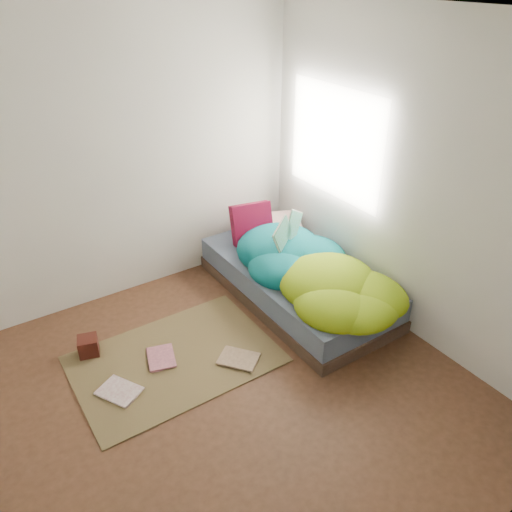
{
  "coord_description": "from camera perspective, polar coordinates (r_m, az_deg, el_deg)",
  "views": [
    {
      "loc": [
        -1.31,
        -2.4,
        2.82
      ],
      "look_at": [
        0.78,
        0.75,
        0.59
      ],
      "focal_mm": 35.0,
      "sensor_mm": 36.0,
      "label": 1
    }
  ],
  "objects": [
    {
      "name": "floor_book_a",
      "position": [
        3.98,
        -16.43,
        -15.64
      ],
      "size": [
        0.35,
        0.38,
        0.02
      ],
      "primitive_type": "imported",
      "rotation": [
        0.0,
        0.0,
        0.51
      ],
      "color": "white",
      "rests_on": "rug"
    },
    {
      "name": "wooden_box",
      "position": [
        4.4,
        -18.62,
        -9.7
      ],
      "size": [
        0.19,
        0.19,
        0.16
      ],
      "primitive_type": "cube",
      "rotation": [
        0.0,
        0.0,
        -0.29
      ],
      "color": "#35140C",
      "rests_on": "rug"
    },
    {
      "name": "floor_book_b",
      "position": [
        4.23,
        -12.25,
        -11.59
      ],
      "size": [
        0.29,
        0.34,
        0.03
      ],
      "primitive_type": "imported",
      "rotation": [
        0.0,
        0.0,
        -0.29
      ],
      "color": "#D87C89",
      "rests_on": "rug"
    },
    {
      "name": "ground",
      "position": [
        3.92,
        -3.57,
        -15.41
      ],
      "size": [
        3.5,
        3.5,
        0.0
      ],
      "primitive_type": "cube",
      "color": "#482C1C",
      "rests_on": "ground"
    },
    {
      "name": "duvet",
      "position": [
        4.48,
        6.47,
        -0.62
      ],
      "size": [
        0.96,
        1.84,
        0.34
      ],
      "primitive_type": null,
      "color": "#07596B",
      "rests_on": "bed"
    },
    {
      "name": "floor_book_c",
      "position": [
        4.08,
        -2.57,
        -12.69
      ],
      "size": [
        0.37,
        0.38,
        0.02
      ],
      "primitive_type": "imported",
      "rotation": [
        0.0,
        0.0,
        0.66
      ],
      "color": "tan",
      "rests_on": "rug"
    },
    {
      "name": "rug",
      "position": [
        4.23,
        -9.22,
        -11.53
      ],
      "size": [
        1.6,
        1.1,
        0.01
      ],
      "primitive_type": "cube",
      "color": "brown",
      "rests_on": "ground"
    },
    {
      "name": "open_book",
      "position": [
        4.52,
        3.8,
        4.15
      ],
      "size": [
        0.43,
        0.26,
        0.26
      ],
      "primitive_type": null,
      "rotation": [
        0.0,
        0.0,
        0.43
      ],
      "color": "#2F7F29",
      "rests_on": "duvet"
    },
    {
      "name": "bed",
      "position": [
        4.81,
        4.58,
        -2.97
      ],
      "size": [
        1.0,
        2.0,
        0.34
      ],
      "color": "#32251B",
      "rests_on": "ground"
    },
    {
      "name": "pillow_magenta",
      "position": [
        5.03,
        -0.49,
        3.73
      ],
      "size": [
        0.43,
        0.21,
        0.41
      ],
      "primitive_type": "cube",
      "rotation": [
        0.0,
        0.0,
        -0.2
      ],
      "color": "#4B051E",
      "rests_on": "bed"
    },
    {
      "name": "room_walls",
      "position": [
        2.99,
        -4.42,
        6.97
      ],
      "size": [
        3.54,
        3.54,
        2.62
      ],
      "color": "silver",
      "rests_on": "ground"
    },
    {
      "name": "pillow_floral",
      "position": [
        5.23,
        1.6,
        3.18
      ],
      "size": [
        0.75,
        0.63,
        0.14
      ],
      "primitive_type": "cube",
      "rotation": [
        0.0,
        0.0,
        -0.42
      ],
      "color": "silver",
      "rests_on": "bed"
    }
  ]
}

